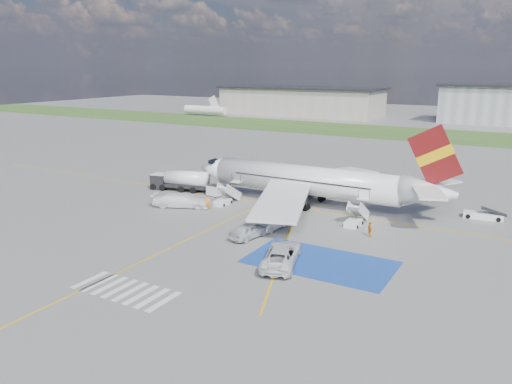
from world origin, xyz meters
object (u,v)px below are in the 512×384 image
Objects in this scene: car_silver_a at (248,231)px; gpu_cart at (214,191)px; fuel_tanker at (180,182)px; belt_loader at (484,216)px; airliner at (315,181)px; car_silver_b at (273,223)px; van_white_b at (182,199)px; van_white_a at (282,252)px.

gpu_cart is at bearing -33.04° from car_silver_a.
fuel_tanker is 24.01m from car_silver_a.
belt_loader is (35.02, 7.72, -0.39)m from gpu_cart.
belt_loader is (20.44, 5.16, -3.03)m from airliner.
fuel_tanker is 1.90× the size of car_silver_a.
van_white_b is (-14.91, 2.09, 0.40)m from car_silver_b.
van_white_a is at bearing 128.32° from car_silver_b.
belt_loader is 0.84× the size of van_white_b.
car_silver_b is (-0.21, -11.45, -2.62)m from airliner.
belt_loader is at bearing 20.04° from gpu_cart.
airliner reaches higher than gpu_cart.
car_silver_a is 0.76× the size of van_white_a.
car_silver_a is 0.82× the size of van_white_b.
belt_loader is at bearing -125.27° from car_silver_a.
van_white_b is (-15.12, -9.36, -2.22)m from airliner.
belt_loader is 1.07× the size of car_silver_b.
gpu_cart reaches higher than car_silver_a.
car_silver_b is 0.79× the size of van_white_b.
van_white_a is at bearing -45.69° from fuel_tanker.
fuel_tanker is at bearing -176.11° from belt_loader.
van_white_b is at bearing -45.58° from van_white_a.
airliner is 21.22m from fuel_tanker.
gpu_cart is 0.34× the size of van_white_a.
van_white_a reaches higher than car_silver_b.
gpu_cart is 0.36× the size of van_white_b.
airliner reaches higher than fuel_tanker.
car_silver_a is 1.04× the size of car_silver_b.
gpu_cart is at bearing -173.79° from belt_loader.
airliner is 6.16× the size of van_white_b.
car_silver_a is 4.18m from car_silver_b.
airliner reaches higher than car_silver_a.
car_silver_b is (-20.65, -16.61, 0.41)m from belt_loader.
fuel_tanker is 4.29× the size of gpu_cart.
car_silver_a is (-1.03, -15.56, -2.56)m from airliner.
fuel_tanker reaches higher than car_silver_a.
van_white_b reaches higher than car_silver_a.
gpu_cart is 0.43× the size of belt_loader.
car_silver_a is at bearing -135.99° from van_white_b.
airliner is 15.04m from gpu_cart.
gpu_cart is at bearing -14.45° from fuel_tanker.
van_white_b is (-20.54, 10.81, -0.04)m from van_white_a.
gpu_cart is at bearing -59.18° from van_white_a.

